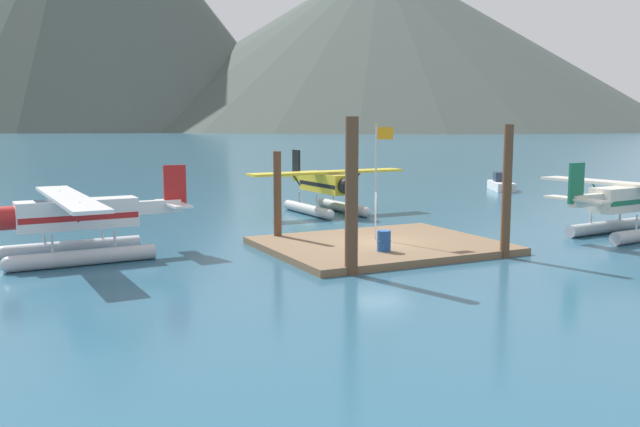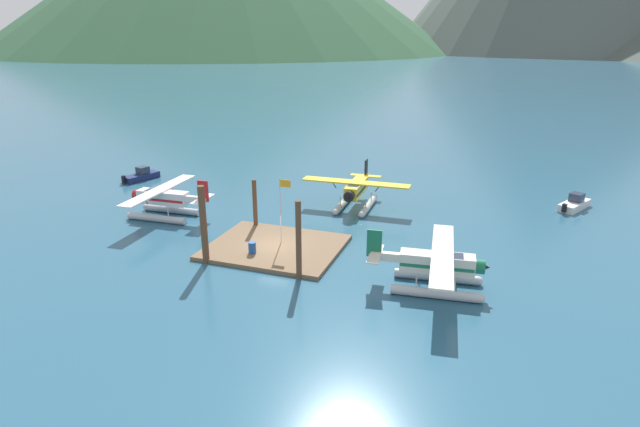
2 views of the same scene
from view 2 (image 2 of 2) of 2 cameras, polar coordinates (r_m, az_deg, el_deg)
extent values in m
plane|color=#285670|center=(41.07, -4.95, -3.89)|extent=(1200.00, 1200.00, 0.00)
cube|color=brown|center=(41.01, -4.96, -3.70)|extent=(10.19, 8.32, 0.30)
cylinder|color=brown|center=(38.35, -12.70, -1.27)|extent=(0.50, 0.50, 5.92)
cylinder|color=brown|center=(35.17, -2.37, -2.96)|extent=(0.40, 0.40, 5.62)
cylinder|color=brown|center=(44.85, -7.18, 1.03)|extent=(0.38, 0.38, 4.35)
cylinder|color=silver|center=(40.60, -4.38, 0.28)|extent=(0.08, 0.08, 5.25)
cube|color=orange|center=(39.74, -3.87, 3.31)|extent=(0.90, 0.03, 0.56)
sphere|color=gold|center=(39.81, -4.48, 3.92)|extent=(0.10, 0.10, 0.10)
cylinder|color=#1E4C99|center=(39.58, -7.47, -3.74)|extent=(0.58, 0.58, 0.88)
torus|color=#1E4C99|center=(39.58, -7.47, -3.74)|extent=(0.62, 0.62, 0.04)
cylinder|color=#B7BABF|center=(50.23, 5.35, 0.88)|extent=(0.81, 5.62, 0.64)
sphere|color=#B7BABF|center=(47.64, 4.61, -0.13)|extent=(0.64, 0.64, 0.64)
cylinder|color=#B7BABF|center=(50.79, 2.60, 1.16)|extent=(0.81, 5.62, 0.64)
sphere|color=#B7BABF|center=(48.23, 1.72, 0.17)|extent=(0.64, 0.64, 0.64)
cylinder|color=#B7BABF|center=(48.91, 5.06, 1.21)|extent=(0.10, 0.10, 0.70)
cylinder|color=#B7BABF|center=(51.15, 5.67, 2.00)|extent=(0.10, 0.10, 0.70)
cylinder|color=#B7BABF|center=(49.48, 2.24, 1.48)|extent=(0.10, 0.10, 0.70)
cylinder|color=#B7BABF|center=(51.69, 2.96, 2.26)|extent=(0.10, 0.10, 0.70)
cube|color=yellow|center=(50.01, 4.01, 2.78)|extent=(1.39, 4.84, 1.20)
cube|color=black|center=(50.04, 4.00, 2.67)|extent=(1.41, 4.74, 0.24)
cube|color=#283347|center=(48.91, 3.71, 2.81)|extent=(1.09, 1.13, 0.56)
cube|color=yellow|center=(49.54, 3.94, 3.43)|extent=(10.44, 1.72, 0.14)
cylinder|color=black|center=(49.19, 6.42, 2.83)|extent=(0.62, 0.10, 0.84)
cylinder|color=black|center=(50.18, 1.49, 3.28)|extent=(0.62, 0.10, 0.84)
cylinder|color=black|center=(47.50, 3.22, 1.90)|extent=(0.98, 0.63, 0.96)
cone|color=black|center=(47.09, 3.09, 1.75)|extent=(0.37, 0.36, 0.36)
cube|color=yellow|center=(53.03, 4.86, 3.84)|extent=(0.51, 2.21, 0.56)
cube|color=black|center=(53.66, 5.10, 4.95)|extent=(0.15, 1.00, 1.90)
cube|color=yellow|center=(53.75, 5.05, 4.15)|extent=(3.22, 0.90, 0.10)
cylinder|color=#B7BABF|center=(48.79, -17.50, -0.52)|extent=(5.62, 0.90, 0.64)
sphere|color=#B7BABF|center=(50.38, -20.15, -0.20)|extent=(0.64, 0.64, 0.64)
cylinder|color=#B7BABF|center=(50.74, -15.95, 0.39)|extent=(5.62, 0.90, 0.64)
sphere|color=#B7BABF|center=(52.27, -18.55, 0.67)|extent=(0.64, 0.64, 0.64)
cylinder|color=#B7BABF|center=(49.25, -18.74, 0.35)|extent=(0.10, 0.10, 0.70)
cylinder|color=#B7BABF|center=(47.93, -16.39, 0.09)|extent=(0.10, 0.10, 0.70)
cylinder|color=#B7BABF|center=(51.18, -17.16, 1.23)|extent=(0.10, 0.10, 0.70)
cylinder|color=#B7BABF|center=(49.92, -14.86, 0.99)|extent=(0.10, 0.10, 0.70)
cube|color=white|center=(49.27, -16.89, 1.72)|extent=(4.85, 1.46, 1.20)
cube|color=#B21E1E|center=(49.30, -16.88, 1.61)|extent=(4.76, 1.48, 0.24)
cube|color=#283347|center=(49.77, -17.97, 2.18)|extent=(1.15, 1.10, 0.56)
cube|color=white|center=(49.25, -17.26, 2.49)|extent=(1.88, 10.45, 0.14)
cylinder|color=#B21E1E|center=(47.62, -18.66, 1.36)|extent=(0.11, 0.62, 0.84)
cylinder|color=#B21E1E|center=(51.09, -15.88, 2.83)|extent=(0.11, 0.62, 0.84)
cylinder|color=#B21E1E|center=(50.78, -19.44, 1.96)|extent=(0.64, 0.99, 0.96)
cone|color=black|center=(51.05, -19.85, 2.00)|extent=(0.37, 0.38, 0.36)
cube|color=white|center=(47.56, -13.62, 1.52)|extent=(2.22, 0.54, 0.56)
cube|color=#B21E1E|center=(46.87, -12.75, 2.42)|extent=(1.00, 0.17, 1.90)
cube|color=white|center=(47.14, -12.79, 1.56)|extent=(0.95, 3.23, 0.10)
cylinder|color=#B7BABF|center=(36.58, 12.62, -6.80)|extent=(5.64, 1.23, 0.64)
sphere|color=#B7BABF|center=(36.71, 17.01, -7.11)|extent=(0.64, 0.64, 0.64)
cylinder|color=#B7BABF|center=(34.34, 12.51, -8.60)|extent=(5.64, 1.23, 0.64)
sphere|color=#B7BABF|center=(34.48, 17.21, -8.93)|extent=(0.64, 0.64, 0.64)
cylinder|color=#B7BABF|center=(36.33, 14.59, -5.99)|extent=(0.10, 0.10, 0.70)
cylinder|color=#B7BABF|center=(36.31, 10.80, -5.70)|extent=(0.10, 0.10, 0.70)
cylinder|color=#B7BABF|center=(34.07, 14.62, -7.75)|extent=(0.10, 0.10, 0.70)
cylinder|color=#B7BABF|center=(34.05, 10.56, -7.44)|extent=(0.10, 0.10, 0.70)
cube|color=silver|center=(34.77, 12.76, -5.29)|extent=(4.90, 1.74, 1.20)
cube|color=#196B47|center=(34.81, 12.75, -5.44)|extent=(4.81, 1.75, 0.24)
cube|color=#283347|center=(34.66, 14.59, -4.92)|extent=(1.20, 1.16, 0.56)
cube|color=silver|center=(34.50, 13.34, -4.31)|extent=(2.49, 10.49, 0.14)
cylinder|color=#196B47|center=(36.66, 13.35, -3.44)|extent=(0.15, 0.63, 0.84)
cylinder|color=#196B47|center=(32.63, 13.24, -6.37)|extent=(0.15, 0.63, 0.84)
cylinder|color=#196B47|center=(34.89, 17.21, -5.61)|extent=(0.70, 1.02, 0.96)
cone|color=black|center=(34.93, 17.94, -5.66)|extent=(0.39, 0.39, 0.36)
cube|color=silver|center=(34.85, 7.42, -4.71)|extent=(2.23, 0.67, 0.56)
cube|color=#196B47|center=(34.60, 6.00, -3.29)|extent=(1.01, 0.22, 1.90)
cube|color=silver|center=(34.89, 6.12, -4.45)|extent=(1.13, 3.27, 0.10)
cube|color=silver|center=(55.71, 26.19, 0.82)|extent=(3.29, 4.41, 0.70)
sphere|color=silver|center=(57.61, 26.98, 1.26)|extent=(0.70, 0.70, 0.70)
cube|color=#283347|center=(55.78, 26.42, 1.62)|extent=(1.53, 1.58, 0.80)
cube|color=black|center=(53.59, 25.30, 0.56)|extent=(0.47, 0.45, 0.80)
cube|color=navy|center=(63.41, -19.08, 3.83)|extent=(2.61, 4.45, 0.70)
sphere|color=navy|center=(64.60, -17.59, 4.26)|extent=(0.70, 0.70, 0.70)
cube|color=#283347|center=(63.40, -18.94, 4.55)|extent=(1.39, 1.46, 0.80)
cube|color=black|center=(62.12, -20.80, 3.56)|extent=(0.43, 0.41, 0.80)
camera|label=1|loc=(34.47, -53.01, -6.35)|focal=38.41mm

